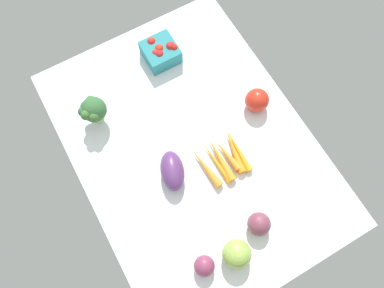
{
  "coord_description": "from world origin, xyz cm",
  "views": [
    {
      "loc": [
        35.15,
        -19.93,
        120.25
      ],
      "look_at": [
        0.0,
        0.0,
        4.0
      ],
      "focal_mm": 34.47,
      "sensor_mm": 36.0,
      "label": 1
    }
  ],
  "objects": [
    {
      "name": "broccoli_head",
      "position": [
        -24.86,
        -23.54,
        9.22
      ],
      "size": [
        9.9,
        9.28,
        11.66
      ],
      "color": "#A1C181",
      "rests_on": "tablecloth"
    },
    {
      "name": "eggplant",
      "position": [
        5.36,
        -10.3,
        5.81
      ],
      "size": [
        15.15,
        11.57,
        7.62
      ],
      "primitive_type": "ellipsoid",
      "rotation": [
        0.0,
        0.0,
        2.81
      ],
      "color": "#5B326C",
      "rests_on": "tablecloth"
    },
    {
      "name": "red_onion_center",
      "position": [
        35.51,
        -15.92,
        5.15
      ],
      "size": [
        6.31,
        6.31,
        6.31
      ],
      "primitive_type": "sphere",
      "color": "#823554",
      "rests_on": "tablecloth"
    },
    {
      "name": "heirloom_tomato_green",
      "position": [
        37.37,
        -5.93,
        6.43
      ],
      "size": [
        8.86,
        8.86,
        8.86
      ],
      "primitive_type": "sphere",
      "color": "#91B54B",
      "rests_on": "tablecloth"
    },
    {
      "name": "berry_basket",
      "position": [
        -35.82,
        7.31,
        5.57
      ],
      "size": [
        11.8,
        11.8,
        7.63
      ],
      "color": "teal",
      "rests_on": "tablecloth"
    },
    {
      "name": "red_onion_near_basket",
      "position": [
        33.23,
        4.78,
        5.63
      ],
      "size": [
        7.27,
        7.27,
        7.27
      ],
      "primitive_type": "sphere",
      "color": "brown",
      "rests_on": "tablecloth"
    },
    {
      "name": "bell_pepper_red",
      "position": [
        -2.19,
        26.83,
        6.11
      ],
      "size": [
        11.23,
        11.23,
        8.22
      ],
      "primitive_type": "ellipsoid",
      "rotation": [
        0.0,
        0.0,
        0.51
      ],
      "color": "red",
      "rests_on": "tablecloth"
    },
    {
      "name": "tablecloth",
      "position": [
        0.0,
        0.0,
        1.0
      ],
      "size": [
        104.0,
        76.0,
        2.0
      ],
      "primitive_type": "cube",
      "color": "white",
      "rests_on": "ground"
    },
    {
      "name": "carrot_bunch",
      "position": [
        9.01,
        6.94,
        3.35
      ],
      "size": [
        16.96,
        16.11,
        2.92
      ],
      "color": "orange",
      "rests_on": "tablecloth"
    }
  ]
}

